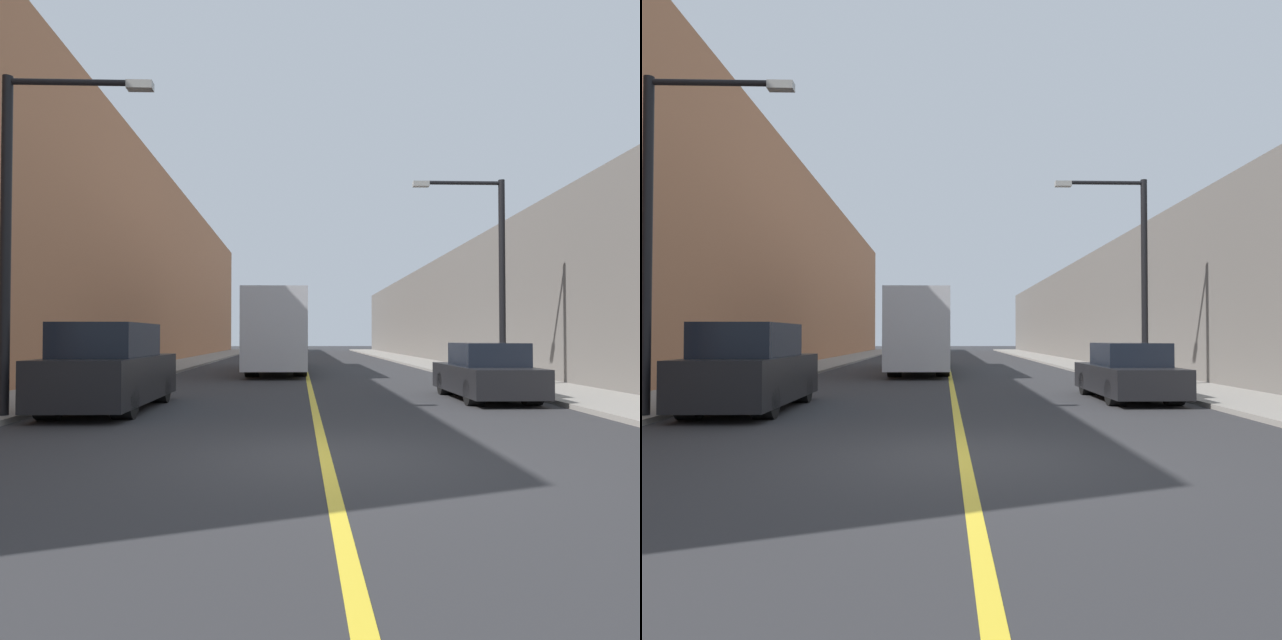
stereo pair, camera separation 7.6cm
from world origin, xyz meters
The scene contains 11 objects.
ground_plane centered at (0.00, 0.00, 0.00)m, with size 200.00×200.00×0.00m, color #2D2D30.
sidewalk_left centered at (-7.03, 30.00, 0.06)m, with size 2.69×72.00×0.11m, color gray.
sidewalk_right centered at (7.03, 30.00, 0.06)m, with size 2.69×72.00×0.11m, color gray.
building_row_left centered at (-10.38, 30.00, 5.80)m, with size 4.00×72.00×11.61m, color #B2724C.
building_row_right centered at (10.38, 30.00, 3.27)m, with size 4.00×72.00×6.55m, color #66605B.
road_center_line centered at (0.00, 30.00, 0.00)m, with size 0.16×72.00×0.01m, color gold.
bus centered at (-1.27, 21.05, 1.88)m, with size 2.51×12.94×3.50m.
parked_suv_left centered at (-4.48, 5.46, 0.88)m, with size 1.87×4.99×1.90m.
car_right_near centered at (4.43, 7.47, 0.66)m, with size 1.75×4.47×1.45m.
street_lamp_left centered at (-5.69, 3.81, 3.93)m, with size 2.89×0.24×6.54m.
street_lamp_right centered at (5.68, 10.86, 3.87)m, with size 2.89×0.24×6.40m.
Camera 2 is at (-0.28, -8.31, 1.61)m, focal length 35.00 mm.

